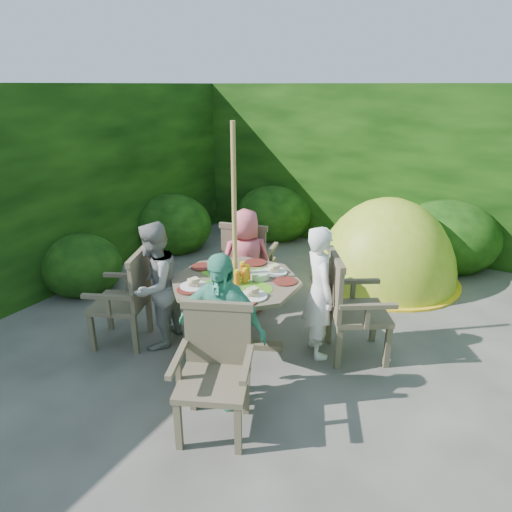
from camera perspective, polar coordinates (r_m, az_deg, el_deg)
The scene contains 13 objects.
ground at distance 4.40m, azimuth 7.88°, elevation -13.91°, with size 60.00×60.00×0.00m, color #403E39.
hedge_enclosure at distance 5.06m, azimuth 14.24°, elevation 5.92°, with size 9.00×9.00×2.50m.
patio_table at distance 4.40m, azimuth -2.50°, elevation -4.37°, with size 1.67×1.67×0.89m.
parasol_pole at distance 4.22m, azimuth -2.66°, elevation 1.50°, with size 0.04×0.04×2.20m, color olive.
garden_chair_right at distance 4.41m, azimuth 11.70°, elevation -6.09°, with size 0.75×0.78×0.99m.
garden_chair_left at distance 4.73m, azimuth -15.85°, elevation -4.96°, with size 0.68×0.72×0.94m.
garden_chair_back at distance 5.44m, azimuth -1.04°, elevation -0.53°, with size 0.68×0.63×0.97m.
garden_chair_front at distance 3.52m, azimuth -5.17°, elevation -13.78°, with size 0.71×0.67×0.93m.
child_right at distance 4.35m, azimuth 7.95°, elevation -4.52°, with size 0.47×0.31×1.29m, color white.
child_left at distance 4.57m, azimuth -12.55°, elevation -3.67°, with size 0.62×0.48×1.28m, color gray.
child_back at distance 5.13m, azimuth -1.27°, elevation -0.77°, with size 0.59×0.39×1.22m, color #DA5A69.
child_front at distance 3.68m, azimuth -4.38°, elevation -9.18°, with size 0.77×0.32×1.31m, color #4AAE8D.
dome_tent at distance 6.44m, azimuth 15.63°, elevation -2.83°, with size 2.05×2.05×2.24m.
Camera 1 is at (1.24, -3.41, 2.48)m, focal length 32.00 mm.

